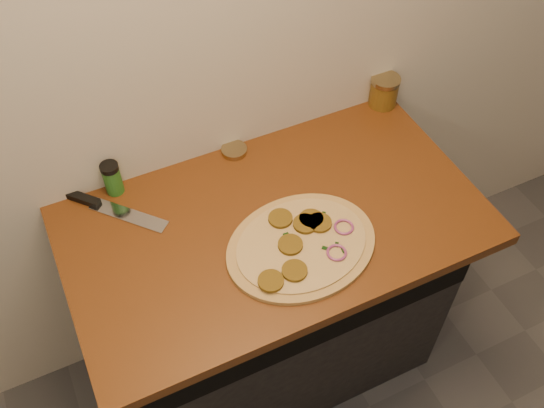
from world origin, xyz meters
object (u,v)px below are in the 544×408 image
pizza (301,245)px  chefs_knife (102,206)px  spice_shaker (112,178)px  salsa_jar (384,91)px

pizza → chefs_knife: (-0.46, 0.38, -0.00)m
pizza → spice_shaker: (-0.41, 0.42, 0.04)m
salsa_jar → spice_shaker: (-0.93, -0.00, 0.00)m
pizza → salsa_jar: size_ratio=4.38×
chefs_knife → spice_shaker: size_ratio=2.63×
spice_shaker → chefs_knife: bearing=-138.7°
salsa_jar → spice_shaker: spice_shaker is taller
pizza → chefs_knife: pizza is taller
pizza → chefs_knife: bearing=140.6°
salsa_jar → spice_shaker: size_ratio=0.99×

